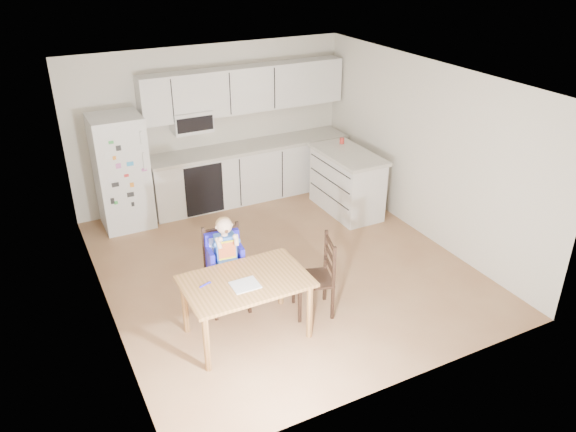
# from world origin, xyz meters

# --- Properties ---
(room) EXTENTS (4.52, 5.01, 2.51)m
(room) POSITION_xyz_m (0.00, 0.48, 1.25)
(room) COLOR #92603E
(room) RESTS_ON ground
(refrigerator) EXTENTS (0.72, 0.70, 1.70)m
(refrigerator) POSITION_xyz_m (-1.55, 2.15, 0.85)
(refrigerator) COLOR silver
(refrigerator) RESTS_ON ground
(kitchen_run) EXTENTS (3.37, 0.62, 2.15)m
(kitchen_run) POSITION_xyz_m (0.50, 2.24, 0.88)
(kitchen_run) COLOR silver
(kitchen_run) RESTS_ON ground
(kitchen_island) EXTENTS (0.69, 1.32, 0.97)m
(kitchen_island) POSITION_xyz_m (1.66, 1.04, 0.49)
(kitchen_island) COLOR silver
(kitchen_island) RESTS_ON ground
(red_cup) EXTENTS (0.07, 0.07, 0.09)m
(red_cup) POSITION_xyz_m (1.80, 1.45, 1.02)
(red_cup) COLOR red
(red_cup) RESTS_ON kitchen_island
(dining_table) EXTENTS (1.32, 0.85, 0.71)m
(dining_table) POSITION_xyz_m (-0.98, -1.11, 0.61)
(dining_table) COLOR brown
(dining_table) RESTS_ON ground
(napkin) EXTENTS (0.28, 0.25, 0.01)m
(napkin) POSITION_xyz_m (-1.02, -1.21, 0.71)
(napkin) COLOR #A9A9AE
(napkin) RESTS_ON dining_table
(toddler_spoon) EXTENTS (0.12, 0.06, 0.02)m
(toddler_spoon) POSITION_xyz_m (-1.40, -1.02, 0.72)
(toddler_spoon) COLOR #201BC6
(toddler_spoon) RESTS_ON dining_table
(chair_booster) EXTENTS (0.49, 0.49, 1.18)m
(chair_booster) POSITION_xyz_m (-0.97, -0.50, 0.71)
(chair_booster) COLOR black
(chair_booster) RESTS_ON ground
(chair_side) EXTENTS (0.52, 0.52, 0.95)m
(chair_side) POSITION_xyz_m (-0.03, -1.09, 0.54)
(chair_side) COLOR black
(chair_side) RESTS_ON ground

